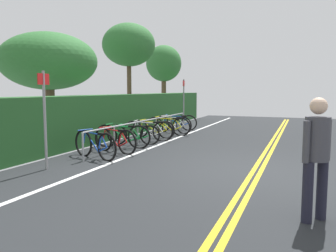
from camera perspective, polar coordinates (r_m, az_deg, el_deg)
The scene contains 21 objects.
ground_plane at distance 7.72m, azimuth 14.53°, elevation -7.50°, with size 30.91×10.32×0.05m, color #232628.
centre_line_yellow_inner at distance 7.71m, azimuth 15.13°, elevation -7.33°, with size 27.82×0.10×0.00m, color gold.
centre_line_yellow_outer at distance 7.73m, azimuth 13.94°, elevation -7.27°, with size 27.82×0.10×0.00m, color gold.
bike_lane_stripe_white at distance 8.77m, azimuth -8.05°, elevation -5.56°, with size 27.82×0.12×0.00m, color white.
bike_rack at distance 11.84m, azimuth -3.46°, elevation 0.25°, with size 7.51×0.05×0.74m.
bicycle_0 at distance 9.01m, azimuth -12.07°, elevation -3.06°, with size 0.67×1.63×0.75m.
bicycle_1 at distance 9.75m, azimuth -8.83°, elevation -2.36°, with size 0.59×1.62×0.74m.
bicycle_2 at distance 10.52m, azimuth -7.55°, elevation -1.67°, with size 0.46×1.80×0.75m.
bicycle_3 at distance 11.11m, azimuth -5.73°, elevation -1.42°, with size 0.62×1.68×0.68m.
bicycle_4 at distance 11.81m, azimuth -3.36°, elevation -0.82°, with size 0.54×1.73×0.74m.
bicycle_5 at distance 12.64m, azimuth -2.47°, elevation -0.49°, with size 0.46×1.73×0.68m.
bicycle_6 at distance 13.27m, azimuth -0.03°, elevation -0.03°, with size 0.46×1.81×0.75m.
bicycle_7 at distance 14.03m, azimuth 0.81°, elevation 0.27°, with size 0.48×1.73×0.73m.
bicycle_8 at distance 14.93m, azimuth 1.44°, elevation 0.58°, with size 0.60×1.74×0.72m.
pedestrian at distance 4.95m, azimuth 23.46°, elevation -3.82°, with size 0.39×0.36×1.66m.
sign_post_near at distance 7.94m, azimuth -19.83°, elevation 2.45°, with size 0.36×0.06×2.17m.
sign_post_far at distance 15.64m, azimuth 2.62°, elevation 4.52°, with size 0.36×0.09×2.22m.
hedge_backdrop at distance 13.91m, azimuth -7.11°, elevation 2.00°, with size 16.46×1.01×1.57m, color #235626.
tree_mid at distance 13.31m, azimuth -19.24°, elevation 10.05°, with size 3.48×3.48×3.81m.
tree_far_right at distance 16.47m, azimuth -6.54°, elevation 13.16°, with size 2.46×2.46×4.82m.
tree_extra at distance 20.78m, azimuth -0.71°, elevation 10.25°, with size 2.10×2.10×4.39m.
Camera 1 is at (-7.46, -0.88, 1.76)m, focal length 36.69 mm.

